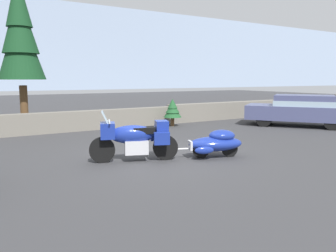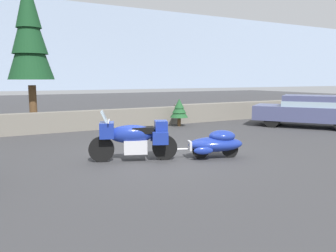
# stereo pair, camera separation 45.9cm
# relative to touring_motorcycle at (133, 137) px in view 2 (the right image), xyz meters

# --- Properties ---
(ground_plane) EXTENTS (80.00, 80.00, 0.00)m
(ground_plane) POSITION_rel_touring_motorcycle_xyz_m (0.77, 0.10, -0.62)
(ground_plane) COLOR #38383A
(stone_guard_wall) EXTENTS (24.00, 0.58, 0.91)m
(stone_guard_wall) POSITION_rel_touring_motorcycle_xyz_m (1.26, 5.93, -0.18)
(stone_guard_wall) COLOR slate
(stone_guard_wall) RESTS_ON ground
(touring_motorcycle) EXTENTS (2.21, 1.21, 1.33)m
(touring_motorcycle) POSITION_rel_touring_motorcycle_xyz_m (0.00, 0.00, 0.00)
(touring_motorcycle) COLOR black
(touring_motorcycle) RESTS_ON ground
(car_shaped_trailer) EXTENTS (2.19, 1.18, 0.76)m
(car_shaped_trailer) POSITION_rel_touring_motorcycle_xyz_m (2.09, -0.78, -0.21)
(car_shaped_trailer) COLOR black
(car_shaped_trailer) RESTS_ON ground
(sedan_at_right_edge) EXTENTS (4.11, 4.71, 1.41)m
(sedan_at_right_edge) POSITION_rel_touring_motorcycle_xyz_m (9.27, 2.05, 0.15)
(sedan_at_right_edge) COLOR black
(sedan_at_right_edge) RESTS_ON ground
(pine_tree_tall) EXTENTS (1.89, 1.89, 6.44)m
(pine_tree_tall) POSITION_rel_touring_motorcycle_xyz_m (-1.51, 7.53, 3.41)
(pine_tree_tall) COLOR brown
(pine_tree_tall) RESTS_ON ground
(pine_sapling_near) EXTENTS (0.82, 0.82, 1.24)m
(pine_sapling_near) POSITION_rel_touring_motorcycle_xyz_m (4.36, 5.06, 0.15)
(pine_sapling_near) COLOR brown
(pine_sapling_near) RESTS_ON ground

